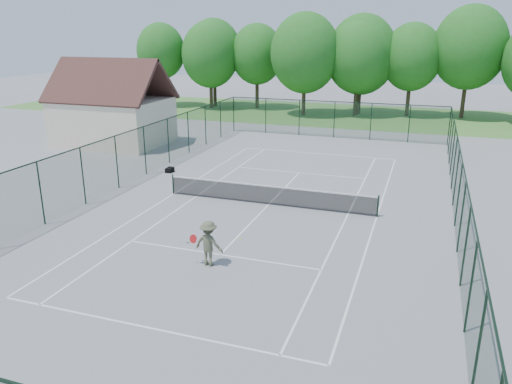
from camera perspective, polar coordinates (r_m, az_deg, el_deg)
ground at (r=25.79m, az=1.45°, el=-1.45°), size 140.00×140.00×0.00m
grass_far at (r=54.37m, az=11.19°, el=8.58°), size 80.00×16.00×0.01m
court_lines at (r=25.79m, az=1.45°, el=-1.44°), size 11.05×23.85×0.01m
tennis_net at (r=25.60m, az=1.46°, el=-0.24°), size 11.08×0.08×1.10m
fence_enclosure at (r=25.31m, az=1.48°, el=1.88°), size 18.05×36.05×3.02m
utility_building at (r=40.93m, az=-16.13°, el=9.63°), size 8.60×6.27×6.63m
tree_line_far at (r=53.76m, az=11.59°, el=14.88°), size 39.40×6.40×9.70m
sports_bag_a at (r=32.21m, az=-9.68°, el=2.57°), size 0.44×0.32×0.31m
sports_bag_b at (r=31.99m, az=-9.99°, el=2.42°), size 0.40×0.27×0.29m
tennis_player at (r=19.07m, az=-5.42°, el=-5.86°), size 2.02×0.83×1.79m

